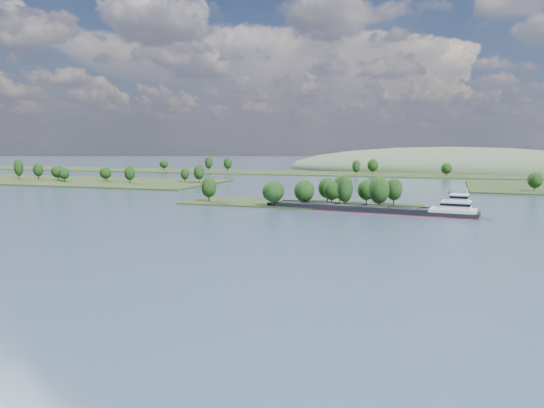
% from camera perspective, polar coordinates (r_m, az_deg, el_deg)
% --- Properties ---
extents(ground, '(1800.00, 1800.00, 0.00)m').
position_cam_1_polar(ground, '(166.64, -2.55, -2.37)').
color(ground, '#334758').
rests_on(ground, ground).
extents(tree_island, '(100.00, 32.17, 14.32)m').
position_cam_1_polar(tree_island, '(219.52, 4.62, 0.86)').
color(tree_island, '#223216').
rests_on(tree_island, ground).
extents(left_bank, '(300.00, 80.00, 15.80)m').
position_cam_1_polar(left_bank, '(411.85, -25.94, 2.47)').
color(left_bank, '#223216').
rests_on(left_bank, ground).
extents(back_shoreline, '(900.00, 60.00, 15.05)m').
position_cam_1_polar(back_shoreline, '(437.25, 11.67, 3.17)').
color(back_shoreline, '#223216').
rests_on(back_shoreline, ground).
extents(hill_west, '(320.00, 160.00, 44.00)m').
position_cam_1_polar(hill_west, '(534.27, 18.56, 3.50)').
color(hill_west, '#425439').
rests_on(hill_west, ground).
extents(cargo_barge, '(80.93, 19.69, 10.87)m').
position_cam_1_polar(cargo_barge, '(203.08, 11.76, -0.49)').
color(cargo_barge, black).
rests_on(cargo_barge, ground).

